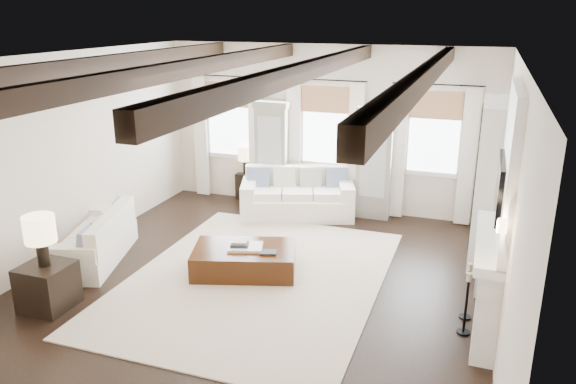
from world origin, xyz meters
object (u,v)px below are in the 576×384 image
(sofa_left, at_px, (96,241))
(ottoman, at_px, (245,260))
(sofa_back, at_px, (297,197))
(side_table_back, at_px, (247,185))
(side_table_front, at_px, (48,286))

(sofa_left, relative_size, ottoman, 1.33)
(sofa_back, distance_m, sofa_left, 3.83)
(ottoman, bearing_deg, sofa_left, 171.56)
(side_table_back, bearing_deg, ottoman, -67.07)
(sofa_left, height_order, side_table_back, sofa_left)
(sofa_back, relative_size, ottoman, 1.53)
(sofa_left, relative_size, side_table_back, 3.70)
(sofa_left, distance_m, ottoman, 2.41)
(side_table_front, relative_size, side_table_back, 1.12)
(sofa_left, bearing_deg, sofa_back, 52.63)
(sofa_left, bearing_deg, side_table_front, -76.85)
(ottoman, distance_m, side_table_back, 3.59)
(ottoman, height_order, side_table_back, side_table_back)
(side_table_back, bearing_deg, side_table_front, -97.13)
(side_table_front, bearing_deg, sofa_left, 103.15)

